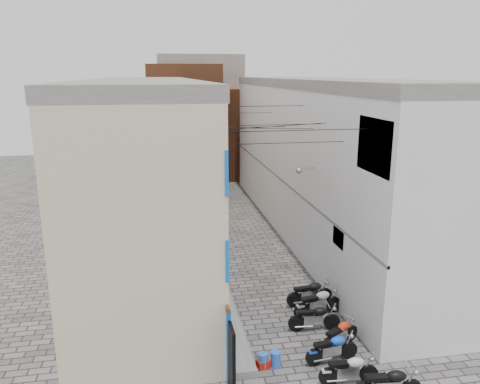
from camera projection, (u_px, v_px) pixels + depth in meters
ground at (307, 372)px, 14.96m from camera, size 90.00×90.00×0.00m
plinth at (202, 237)px, 26.97m from camera, size 0.90×26.00×0.25m
building_left at (147, 164)px, 25.34m from camera, size 5.10×27.00×9.00m
building_right at (322, 158)px, 27.10m from camera, size 5.94×26.00×9.00m
building_far_brick_left at (184, 125)px, 40.08m from camera, size 6.00×6.00×10.00m
building_far_brick_right at (237, 132)px, 43.10m from camera, size 5.00×6.00×8.00m
building_far_concrete at (200, 113)px, 46.03m from camera, size 8.00×5.00×11.00m
far_shopfront at (212, 174)px, 38.69m from camera, size 2.00×0.30×2.40m
overhead_wires at (258, 124)px, 20.49m from camera, size 5.80×13.02×1.32m
motorcycle_a at (389, 383)px, 13.51m from camera, size 2.13×0.87×1.20m
motorcycle_b at (349, 368)px, 14.26m from camera, size 1.91×0.72×1.08m
motorcycle_c at (332, 347)px, 15.37m from camera, size 1.93×0.83×1.08m
motorcycle_d at (340, 333)px, 16.21m from camera, size 1.91×1.43×1.08m
motorcycle_e at (314, 316)px, 17.26m from camera, size 2.00×0.80×1.13m
motorcycle_f at (318, 301)px, 18.32m from camera, size 2.17×1.09×1.20m
motorcycle_g at (310, 292)px, 19.19m from camera, size 2.05×0.83×1.16m
person_a at (219, 283)px, 18.71m from camera, size 0.58×0.74×1.80m
person_b at (216, 263)px, 20.89m from camera, size 0.84×0.93×1.57m
water_jug_near at (263, 360)px, 15.14m from camera, size 0.42×0.42×0.50m
water_jug_far at (276, 359)px, 15.21m from camera, size 0.35×0.35×0.51m
red_crate at (263, 364)px, 15.18m from camera, size 0.47×0.39×0.26m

